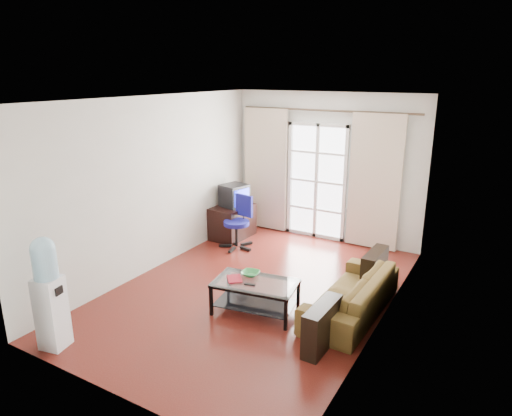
{
  "coord_description": "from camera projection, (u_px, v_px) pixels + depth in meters",
  "views": [
    {
      "loc": [
        3.01,
        -5.15,
        3.02
      ],
      "look_at": [
        -0.18,
        0.35,
        1.12
      ],
      "focal_mm": 32.0,
      "sensor_mm": 36.0,
      "label": 1
    }
  ],
  "objects": [
    {
      "name": "floor",
      "position": [
        255.0,
        290.0,
        6.58
      ],
      "size": [
        5.2,
        5.2,
        0.0
      ],
      "primitive_type": "plane",
      "color": "maroon",
      "rests_on": "ground"
    },
    {
      "name": "ceiling",
      "position": [
        254.0,
        99.0,
        5.81
      ],
      "size": [
        5.2,
        5.2,
        0.0
      ],
      "primitive_type": "plane",
      "rotation": [
        3.14,
        0.0,
        0.0
      ],
      "color": "white",
      "rests_on": "wall_back"
    },
    {
      "name": "wall_back",
      "position": [
        326.0,
        167.0,
        8.35
      ],
      "size": [
        3.6,
        0.02,
        2.7
      ],
      "primitive_type": "cube",
      "color": "silver",
      "rests_on": "floor"
    },
    {
      "name": "wall_front",
      "position": [
        107.0,
        269.0,
        4.04
      ],
      "size": [
        3.6,
        0.02,
        2.7
      ],
      "primitive_type": "cube",
      "color": "silver",
      "rests_on": "floor"
    },
    {
      "name": "wall_left",
      "position": [
        154.0,
        185.0,
        7.06
      ],
      "size": [
        0.02,
        5.2,
        2.7
      ],
      "primitive_type": "cube",
      "color": "silver",
      "rests_on": "floor"
    },
    {
      "name": "wall_right",
      "position": [
        387.0,
        221.0,
        5.33
      ],
      "size": [
        0.02,
        5.2,
        2.7
      ],
      "primitive_type": "cube",
      "color": "silver",
      "rests_on": "floor"
    },
    {
      "name": "french_door",
      "position": [
        317.0,
        182.0,
        8.46
      ],
      "size": [
        1.16,
        0.06,
        2.15
      ],
      "color": "white",
      "rests_on": "wall_back"
    },
    {
      "name": "curtain_rod",
      "position": [
        326.0,
        110.0,
        7.97
      ],
      "size": [
        3.3,
        0.04,
        0.04
      ],
      "primitive_type": "cylinder",
      "rotation": [
        0.0,
        1.57,
        0.0
      ],
      "color": "#4C3F2D",
      "rests_on": "wall_back"
    },
    {
      "name": "curtain_left",
      "position": [
        265.0,
        170.0,
        8.87
      ],
      "size": [
        0.9,
        0.07,
        2.35
      ],
      "primitive_type": "cube",
      "color": "beige",
      "rests_on": "curtain_rod"
    },
    {
      "name": "curtain_right",
      "position": [
        375.0,
        183.0,
        7.84
      ],
      "size": [
        0.9,
        0.07,
        2.35
      ],
      "primitive_type": "cube",
      "color": "beige",
      "rests_on": "curtain_rod"
    },
    {
      "name": "radiator",
      "position": [
        363.0,
        229.0,
        8.18
      ],
      "size": [
        0.64,
        0.12,
        0.64
      ],
      "primitive_type": "cube",
      "color": "gray",
      "rests_on": "floor"
    },
    {
      "name": "sofa",
      "position": [
        352.0,
        293.0,
        5.91
      ],
      "size": [
        1.89,
        0.84,
        0.54
      ],
      "primitive_type": "imported",
      "rotation": [
        0.0,
        0.0,
        -1.6
      ],
      "color": "olive",
      "rests_on": "floor"
    },
    {
      "name": "coffee_table",
      "position": [
        255.0,
        293.0,
        5.91
      ],
      "size": [
        1.15,
        0.77,
        0.43
      ],
      "rotation": [
        0.0,
        0.0,
        0.16
      ],
      "color": "silver",
      "rests_on": "floor"
    },
    {
      "name": "bowl",
      "position": [
        251.0,
        274.0,
        6.04
      ],
      "size": [
        0.32,
        0.32,
        0.06
      ],
      "primitive_type": "imported",
      "rotation": [
        0.0,
        0.0,
        0.18
      ],
      "color": "#2D7B35",
      "rests_on": "coffee_table"
    },
    {
      "name": "book",
      "position": [
        228.0,
        280.0,
        5.91
      ],
      "size": [
        0.42,
        0.42,
        0.02
      ],
      "primitive_type": "imported",
      "rotation": [
        0.0,
        0.0,
        0.7
      ],
      "color": "#A72114",
      "rests_on": "coffee_table"
    },
    {
      "name": "remote",
      "position": [
        250.0,
        284.0,
        5.78
      ],
      "size": [
        0.15,
        0.07,
        0.02
      ],
      "primitive_type": "cube",
      "rotation": [
        0.0,
        0.0,
        0.24
      ],
      "color": "black",
      "rests_on": "coffee_table"
    },
    {
      "name": "tv_stand",
      "position": [
        232.0,
        222.0,
        8.64
      ],
      "size": [
        0.59,
        0.86,
        0.61
      ],
      "primitive_type": "cube",
      "rotation": [
        0.0,
        0.0,
        -0.05
      ],
      "color": "black",
      "rests_on": "floor"
    },
    {
      "name": "crt_tv",
      "position": [
        233.0,
        195.0,
        8.52
      ],
      "size": [
        0.53,
        0.54,
        0.41
      ],
      "rotation": [
        0.0,
        0.0,
        -0.26
      ],
      "color": "black",
      "rests_on": "tv_stand"
    },
    {
      "name": "task_chair",
      "position": [
        238.0,
        233.0,
        8.13
      ],
      "size": [
        0.74,
        0.74,
        0.94
      ],
      "rotation": [
        0.0,
        0.0,
        -0.17
      ],
      "color": "black",
      "rests_on": "floor"
    },
    {
      "name": "water_cooler",
      "position": [
        49.0,
        291.0,
        5.05
      ],
      "size": [
        0.32,
        0.32,
        1.33
      ],
      "rotation": [
        0.0,
        0.0,
        0.21
      ],
      "color": "white",
      "rests_on": "floor"
    }
  ]
}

